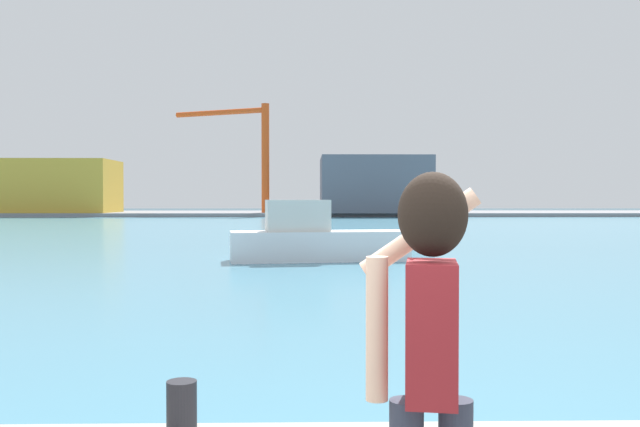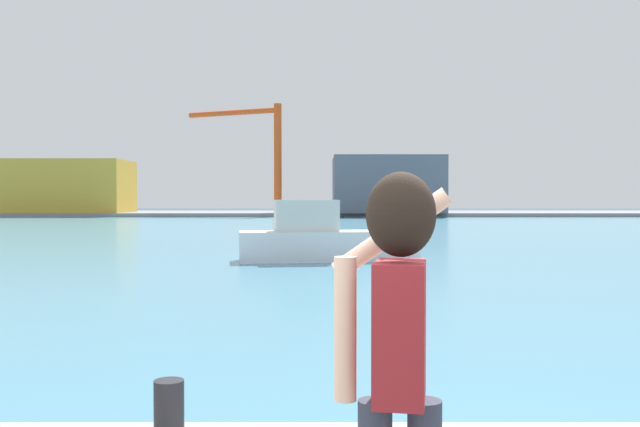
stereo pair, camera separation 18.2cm
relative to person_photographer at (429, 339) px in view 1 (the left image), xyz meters
The scene contains 9 objects.
ground_plane 50.26m from the person_photographer, 90.72° to the left, with size 220.00×220.00×0.00m, color #334751.
harbor_water 52.26m from the person_photographer, 90.70° to the left, with size 140.00×100.00×0.02m, color teal.
far_shore_dock 92.25m from the person_photographer, 90.39° to the left, with size 140.00×20.00×0.50m, color gray.
person_photographer is the anchor object (origin of this frame).
harbor_bollard 2.46m from the person_photographer, 125.50° to the left, with size 0.20×0.20×0.40m, color black.
boat_moored 22.47m from the person_photographer, 90.47° to the left, with size 6.68×2.66×2.23m.
warehouse_left 94.38m from the person_photographer, 111.05° to the left, with size 16.27×9.63×6.86m, color gold.
warehouse_right 88.19m from the person_photographer, 84.53° to the left, with size 13.92×13.16×7.22m, color slate.
port_crane 87.47m from the person_photographer, 95.09° to the left, with size 12.98×6.59×14.00m.
Camera 1 is at (0.14, -2.99, 2.30)m, focal length 38.67 mm.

